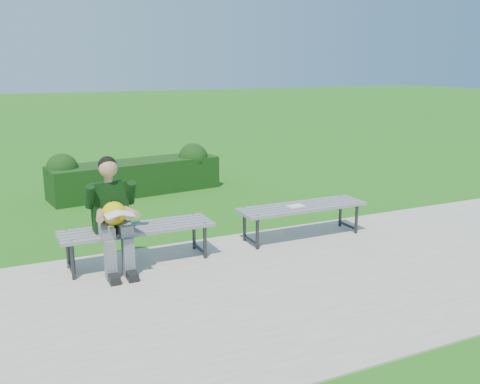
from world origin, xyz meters
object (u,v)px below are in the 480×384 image
hedge (136,175)px  seated_boy (112,212)px  bench_left (137,231)px  bench_right (302,209)px  paper_sheet (296,206)px

hedge → seated_boy: seated_boy is taller
bench_left → bench_right: (2.29, 0.02, 0.00)m
seated_boy → paper_sheet: seated_boy is taller
paper_sheet → bench_left: bearing=-179.6°
bench_left → bench_right: 2.29m
hedge → bench_left: (-0.90, -3.58, 0.06)m
hedge → bench_right: (1.39, -3.56, 0.06)m
bench_left → seated_boy: 0.44m
bench_left → seated_boy: seated_boy is taller
hedge → bench_left: bearing=-104.1°
bench_left → bench_right: size_ratio=1.00×
bench_left → paper_sheet: bench_left is taller
seated_boy → paper_sheet: (2.49, 0.11, -0.24)m
bench_right → seated_boy: 2.61m
bench_left → seated_boy: size_ratio=1.37×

